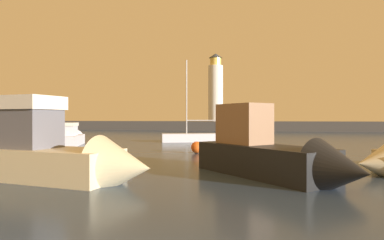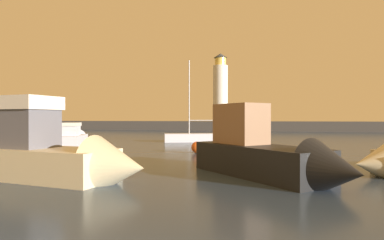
{
  "view_description": "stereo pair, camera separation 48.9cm",
  "coord_description": "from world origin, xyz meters",
  "px_view_note": "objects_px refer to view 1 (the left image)",
  "views": [
    {
      "loc": [
        3.84,
        -2.86,
        2.5
      ],
      "look_at": [
        -1.18,
        18.95,
        2.38
      ],
      "focal_mm": 30.73,
      "sensor_mm": 36.0,
      "label": 1
    },
    {
      "loc": [
        4.32,
        -2.74,
        2.5
      ],
      "look_at": [
        -1.18,
        18.95,
        2.38
      ],
      "focal_mm": 30.73,
      "sensor_mm": 36.0,
      "label": 2
    }
  ],
  "objects_px": {
    "motorboat_1": "(72,137)",
    "sailboat_moored": "(193,137)",
    "motorboat_0": "(59,156)",
    "motorboat_2": "(275,155)",
    "lighthouse": "(216,89)",
    "mooring_buoy": "(197,147)"
  },
  "relations": [
    {
      "from": "motorboat_2",
      "to": "mooring_buoy",
      "type": "xyz_separation_m",
      "value": [
        -5.23,
        8.86,
        -0.56
      ]
    },
    {
      "from": "motorboat_2",
      "to": "motorboat_1",
      "type": "bearing_deg",
      "value": 143.45
    },
    {
      "from": "motorboat_0",
      "to": "motorboat_2",
      "type": "relative_size",
      "value": 1.23
    },
    {
      "from": "sailboat_moored",
      "to": "mooring_buoy",
      "type": "xyz_separation_m",
      "value": [
        2.79,
        -10.87,
        -0.08
      ]
    },
    {
      "from": "lighthouse",
      "to": "mooring_buoy",
      "type": "relative_size",
      "value": 16.6
    },
    {
      "from": "lighthouse",
      "to": "mooring_buoy",
      "type": "xyz_separation_m",
      "value": [
        5.49,
        -43.94,
        -8.07
      ]
    },
    {
      "from": "lighthouse",
      "to": "motorboat_0",
      "type": "bearing_deg",
      "value": -87.67
    },
    {
      "from": "motorboat_1",
      "to": "sailboat_moored",
      "type": "height_order",
      "value": "sailboat_moored"
    },
    {
      "from": "motorboat_1",
      "to": "motorboat_2",
      "type": "xyz_separation_m",
      "value": [
        18.43,
        -13.66,
        0.3
      ]
    },
    {
      "from": "motorboat_2",
      "to": "sailboat_moored",
      "type": "bearing_deg",
      "value": 112.12
    },
    {
      "from": "lighthouse",
      "to": "sailboat_moored",
      "type": "relative_size",
      "value": 1.62
    },
    {
      "from": "motorboat_2",
      "to": "mooring_buoy",
      "type": "relative_size",
      "value": 8.65
    },
    {
      "from": "lighthouse",
      "to": "motorboat_1",
      "type": "relative_size",
      "value": 2.14
    },
    {
      "from": "mooring_buoy",
      "to": "lighthouse",
      "type": "bearing_deg",
      "value": 97.12
    },
    {
      "from": "motorboat_0",
      "to": "sailboat_moored",
      "type": "xyz_separation_m",
      "value": [
        0.44,
        22.16,
        -0.49
      ]
    },
    {
      "from": "motorboat_2",
      "to": "sailboat_moored",
      "type": "height_order",
      "value": "sailboat_moored"
    },
    {
      "from": "motorboat_0",
      "to": "motorboat_1",
      "type": "xyz_separation_m",
      "value": [
        -9.96,
        16.1,
        -0.31
      ]
    },
    {
      "from": "motorboat_2",
      "to": "motorboat_0",
      "type": "bearing_deg",
      "value": -163.93
    },
    {
      "from": "motorboat_1",
      "to": "mooring_buoy",
      "type": "bearing_deg",
      "value": -20.0
    },
    {
      "from": "motorboat_1",
      "to": "sailboat_moored",
      "type": "distance_m",
      "value": 12.05
    },
    {
      "from": "motorboat_2",
      "to": "sailboat_moored",
      "type": "xyz_separation_m",
      "value": [
        -8.02,
        19.73,
        -0.48
      ]
    },
    {
      "from": "motorboat_1",
      "to": "mooring_buoy",
      "type": "height_order",
      "value": "motorboat_1"
    }
  ]
}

